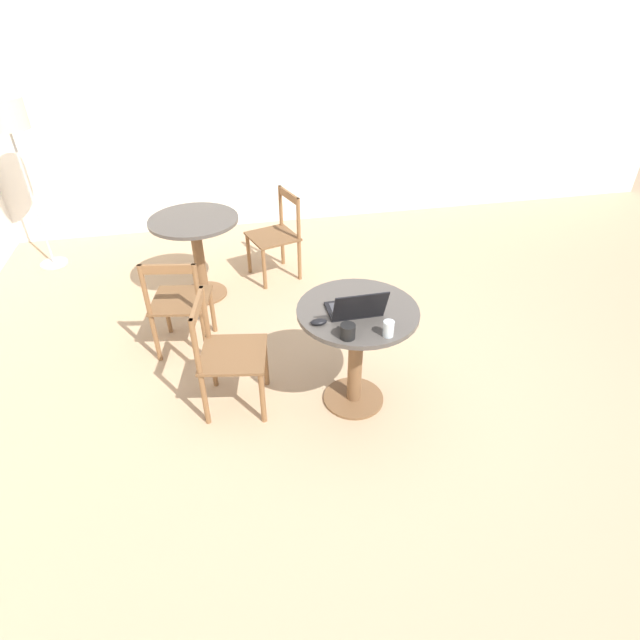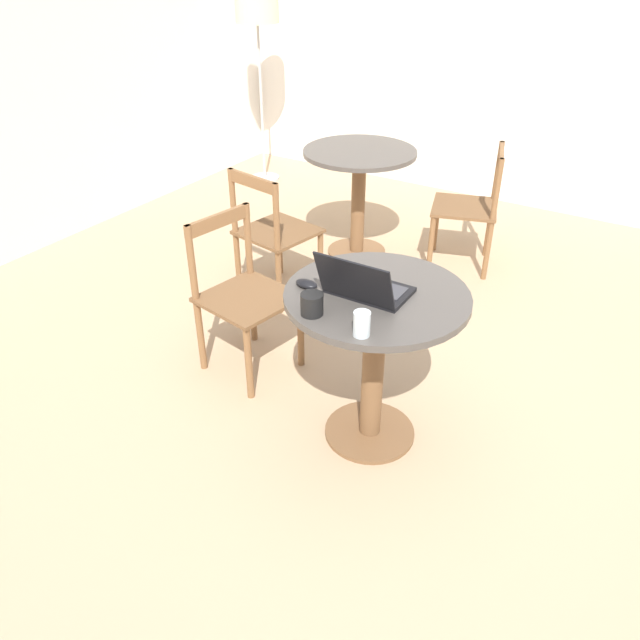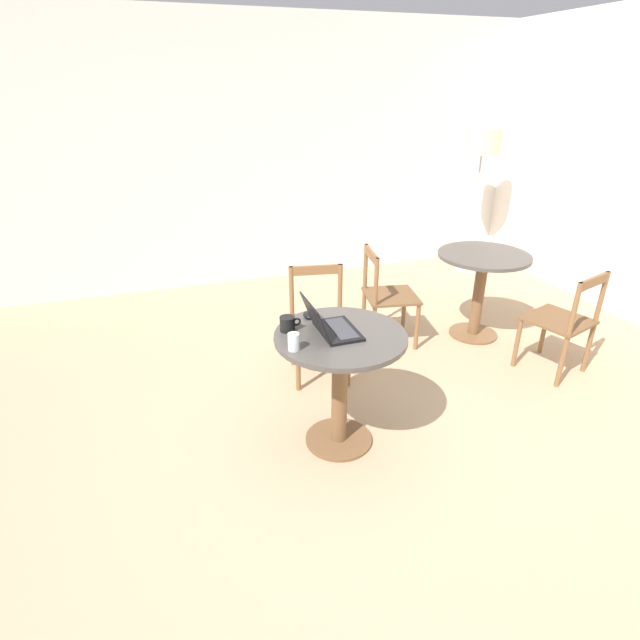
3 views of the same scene
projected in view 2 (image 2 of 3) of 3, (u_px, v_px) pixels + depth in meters
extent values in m
plane|color=tan|center=(408.00, 444.00, 2.87)|extent=(16.00, 16.00, 0.00)
cube|color=white|center=(614.00, 38.00, 4.47)|extent=(0.06, 9.40, 2.70)
cylinder|color=brown|center=(369.00, 431.00, 2.93)|extent=(0.42, 0.42, 0.02)
cylinder|color=brown|center=(373.00, 369.00, 2.73)|extent=(0.10, 0.10, 0.71)
cylinder|color=#4C4742|center=(377.00, 296.00, 2.54)|extent=(0.77, 0.77, 0.03)
cylinder|color=brown|center=(356.00, 251.00, 4.57)|extent=(0.42, 0.42, 0.02)
cylinder|color=brown|center=(358.00, 204.00, 4.38)|extent=(0.10, 0.10, 0.71)
cylinder|color=#4C4742|center=(360.00, 152.00, 4.18)|extent=(0.77, 0.77, 0.03)
cylinder|color=brown|center=(301.00, 332.00, 3.29)|extent=(0.04, 0.04, 0.41)
cylinder|color=brown|center=(249.00, 363.00, 3.05)|extent=(0.04, 0.04, 0.41)
cylinder|color=brown|center=(253.00, 308.00, 3.50)|extent=(0.04, 0.04, 0.41)
cylinder|color=brown|center=(200.00, 335.00, 3.26)|extent=(0.04, 0.04, 0.41)
cube|color=brown|center=(248.00, 298.00, 3.16)|extent=(0.49, 0.49, 0.02)
cylinder|color=brown|center=(248.00, 239.00, 3.27)|extent=(0.04, 0.04, 0.39)
cylinder|color=brown|center=(192.00, 263.00, 3.04)|extent=(0.04, 0.04, 0.39)
cube|color=brown|center=(218.00, 221.00, 3.07)|extent=(0.40, 0.09, 0.07)
cylinder|color=brown|center=(280.00, 245.00, 4.19)|extent=(0.04, 0.04, 0.41)
cylinder|color=brown|center=(320.00, 262.00, 3.98)|extent=(0.04, 0.04, 0.41)
cylinder|color=brown|center=(238.00, 264.00, 3.96)|extent=(0.04, 0.04, 0.41)
cylinder|color=brown|center=(279.00, 283.00, 3.75)|extent=(0.04, 0.04, 0.41)
cube|color=brown|center=(278.00, 232.00, 3.86)|extent=(0.49, 0.49, 0.02)
cylinder|color=brown|center=(233.00, 201.00, 3.73)|extent=(0.04, 0.04, 0.39)
cylinder|color=brown|center=(276.00, 217.00, 3.52)|extent=(0.04, 0.04, 0.39)
cube|color=brown|center=(252.00, 182.00, 3.54)|extent=(0.09, 0.40, 0.07)
cylinder|color=brown|center=(431.00, 245.00, 4.20)|extent=(0.04, 0.04, 0.41)
cylinder|color=brown|center=(436.00, 224.00, 4.50)|extent=(0.04, 0.04, 0.41)
cylinder|color=brown|center=(487.00, 251.00, 4.12)|extent=(0.04, 0.04, 0.41)
cylinder|color=brown|center=(489.00, 229.00, 4.42)|extent=(0.04, 0.04, 0.41)
cube|color=brown|center=(464.00, 207.00, 4.20)|extent=(0.53, 0.53, 0.02)
cylinder|color=brown|center=(497.00, 189.00, 3.89)|extent=(0.04, 0.04, 0.39)
cylinder|color=brown|center=(498.00, 171.00, 4.20)|extent=(0.04, 0.04, 0.39)
cube|color=brown|center=(501.00, 155.00, 3.96)|extent=(0.39, 0.14, 0.07)
cylinder|color=#B7B7B7|center=(265.00, 178.00, 5.92)|extent=(0.27, 0.27, 0.02)
cylinder|color=#B7B7B7|center=(261.00, 105.00, 5.56)|extent=(0.02, 0.02, 1.35)
cylinder|color=beige|center=(257.00, 5.00, 5.14)|extent=(0.36, 0.36, 0.26)
cube|color=black|center=(370.00, 290.00, 2.54)|extent=(0.21, 0.33, 0.02)
cube|color=#38383D|center=(372.00, 285.00, 2.54)|extent=(0.12, 0.28, 0.00)
cube|color=black|center=(354.00, 281.00, 2.38)|extent=(0.08, 0.32, 0.20)
cube|color=black|center=(355.00, 280.00, 2.38)|extent=(0.07, 0.30, 0.18)
ellipsoid|color=black|center=(307.00, 284.00, 2.56)|extent=(0.06, 0.10, 0.03)
cylinder|color=black|center=(312.00, 304.00, 2.37)|extent=(0.09, 0.09, 0.09)
torus|color=black|center=(320.00, 297.00, 2.41)|extent=(0.05, 0.01, 0.05)
cylinder|color=silver|center=(362.00, 324.00, 2.24)|extent=(0.06, 0.06, 0.10)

